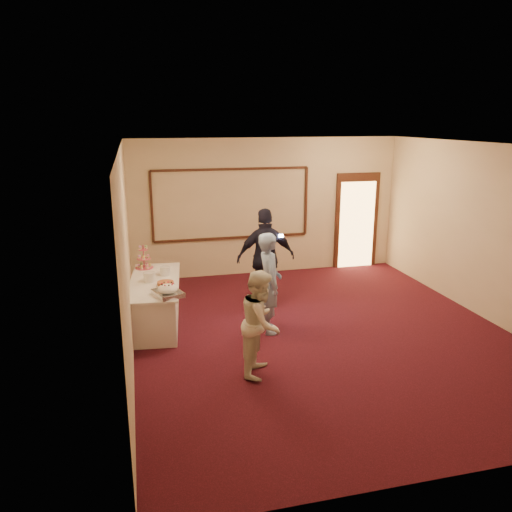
{
  "coord_description": "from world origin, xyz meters",
  "views": [
    {
      "loc": [
        -2.85,
        -7.05,
        3.37
      ],
      "look_at": [
        -0.91,
        0.8,
        1.15
      ],
      "focal_mm": 35.0,
      "sensor_mm": 36.0,
      "label": 1
    }
  ],
  "objects_px": {
    "man": "(269,283)",
    "guest": "(266,258)",
    "pavlova_tray": "(168,290)",
    "plate_stack_b": "(165,271)",
    "cupcake_stand": "(144,259)",
    "plate_stack_a": "(149,277)",
    "woman": "(261,323)",
    "buffet_table": "(156,302)",
    "tart": "(166,284)"
  },
  "relations": [
    {
      "from": "man",
      "to": "guest",
      "type": "bearing_deg",
      "value": -7.66
    },
    {
      "from": "pavlova_tray",
      "to": "plate_stack_b",
      "type": "bearing_deg",
      "value": 88.32
    },
    {
      "from": "cupcake_stand",
      "to": "pavlova_tray",
      "type": "bearing_deg",
      "value": -78.95
    },
    {
      "from": "plate_stack_a",
      "to": "woman",
      "type": "relative_size",
      "value": 0.14
    },
    {
      "from": "buffet_table",
      "to": "tart",
      "type": "height_order",
      "value": "tart"
    },
    {
      "from": "pavlova_tray",
      "to": "plate_stack_a",
      "type": "distance_m",
      "value": 0.79
    },
    {
      "from": "tart",
      "to": "plate_stack_a",
      "type": "bearing_deg",
      "value": 134.54
    },
    {
      "from": "cupcake_stand",
      "to": "plate_stack_b",
      "type": "height_order",
      "value": "cupcake_stand"
    },
    {
      "from": "guest",
      "to": "man",
      "type": "bearing_deg",
      "value": 80.2
    },
    {
      "from": "cupcake_stand",
      "to": "man",
      "type": "relative_size",
      "value": 0.28
    },
    {
      "from": "plate_stack_b",
      "to": "woman",
      "type": "xyz_separation_m",
      "value": [
        1.11,
        -2.32,
        -0.12
      ]
    },
    {
      "from": "cupcake_stand",
      "to": "woman",
      "type": "relative_size",
      "value": 0.32
    },
    {
      "from": "man",
      "to": "plate_stack_b",
      "type": "bearing_deg",
      "value": 62.17
    },
    {
      "from": "tart",
      "to": "woman",
      "type": "relative_size",
      "value": 0.21
    },
    {
      "from": "woman",
      "to": "buffet_table",
      "type": "bearing_deg",
      "value": 58.64
    },
    {
      "from": "plate_stack_a",
      "to": "guest",
      "type": "xyz_separation_m",
      "value": [
        2.12,
        0.45,
        0.06
      ]
    },
    {
      "from": "plate_stack_a",
      "to": "man",
      "type": "bearing_deg",
      "value": -20.75
    },
    {
      "from": "plate_stack_a",
      "to": "man",
      "type": "distance_m",
      "value": 2.0
    },
    {
      "from": "cupcake_stand",
      "to": "tart",
      "type": "bearing_deg",
      "value": -74.14
    },
    {
      "from": "plate_stack_b",
      "to": "guest",
      "type": "xyz_separation_m",
      "value": [
        1.84,
        0.15,
        0.07
      ]
    },
    {
      "from": "cupcake_stand",
      "to": "plate_stack_a",
      "type": "height_order",
      "value": "cupcake_stand"
    },
    {
      "from": "buffet_table",
      "to": "plate_stack_b",
      "type": "height_order",
      "value": "plate_stack_b"
    },
    {
      "from": "pavlova_tray",
      "to": "tart",
      "type": "height_order",
      "value": "pavlova_tray"
    },
    {
      "from": "plate_stack_a",
      "to": "plate_stack_b",
      "type": "distance_m",
      "value": 0.41
    },
    {
      "from": "cupcake_stand",
      "to": "woman",
      "type": "distance_m",
      "value": 3.2
    },
    {
      "from": "woman",
      "to": "cupcake_stand",
      "type": "bearing_deg",
      "value": 53.15
    },
    {
      "from": "cupcake_stand",
      "to": "guest",
      "type": "height_order",
      "value": "guest"
    },
    {
      "from": "pavlova_tray",
      "to": "woman",
      "type": "height_order",
      "value": "woman"
    },
    {
      "from": "plate_stack_a",
      "to": "woman",
      "type": "distance_m",
      "value": 2.45
    },
    {
      "from": "buffet_table",
      "to": "woman",
      "type": "distance_m",
      "value": 2.46
    },
    {
      "from": "plate_stack_b",
      "to": "man",
      "type": "xyz_separation_m",
      "value": [
        1.59,
        -1.01,
        -0.02
      ]
    },
    {
      "from": "tart",
      "to": "man",
      "type": "bearing_deg",
      "value": -15.78
    },
    {
      "from": "man",
      "to": "woman",
      "type": "height_order",
      "value": "man"
    },
    {
      "from": "pavlova_tray",
      "to": "plate_stack_a",
      "type": "xyz_separation_m",
      "value": [
        -0.25,
        0.75,
        0.0
      ]
    },
    {
      "from": "buffet_table",
      "to": "guest",
      "type": "xyz_separation_m",
      "value": [
        2.04,
        0.41,
        0.53
      ]
    },
    {
      "from": "cupcake_stand",
      "to": "tart",
      "type": "xyz_separation_m",
      "value": [
        0.31,
        -1.08,
        -0.14
      ]
    },
    {
      "from": "man",
      "to": "guest",
      "type": "distance_m",
      "value": 1.19
    },
    {
      "from": "buffet_table",
      "to": "plate_stack_a",
      "type": "height_order",
      "value": "plate_stack_a"
    },
    {
      "from": "plate_stack_a",
      "to": "plate_stack_b",
      "type": "height_order",
      "value": "plate_stack_a"
    },
    {
      "from": "pavlova_tray",
      "to": "plate_stack_a",
      "type": "height_order",
      "value": "pavlova_tray"
    },
    {
      "from": "buffet_table",
      "to": "plate_stack_a",
      "type": "relative_size",
      "value": 10.87
    },
    {
      "from": "plate_stack_b",
      "to": "man",
      "type": "bearing_deg",
      "value": -32.37
    },
    {
      "from": "pavlova_tray",
      "to": "woman",
      "type": "xyz_separation_m",
      "value": [
        1.15,
        -1.27,
        -0.12
      ]
    },
    {
      "from": "buffet_table",
      "to": "man",
      "type": "bearing_deg",
      "value": -22.68
    },
    {
      "from": "tart",
      "to": "guest",
      "type": "distance_m",
      "value": 2.0
    },
    {
      "from": "cupcake_stand",
      "to": "man",
      "type": "distance_m",
      "value": 2.47
    },
    {
      "from": "man",
      "to": "tart",
      "type": "bearing_deg",
      "value": 78.76
    },
    {
      "from": "plate_stack_b",
      "to": "guest",
      "type": "bearing_deg",
      "value": 4.73
    },
    {
      "from": "man",
      "to": "cupcake_stand",
      "type": "bearing_deg",
      "value": 55.99
    },
    {
      "from": "pavlova_tray",
      "to": "guest",
      "type": "height_order",
      "value": "guest"
    }
  ]
}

